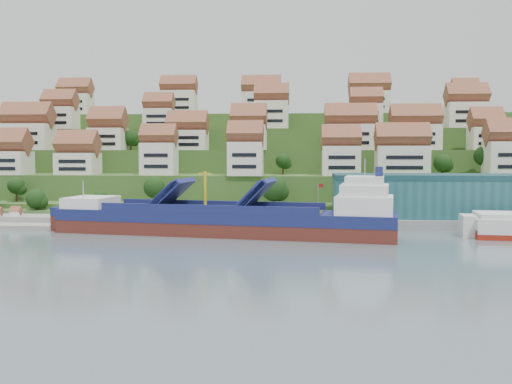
{
  "coord_description": "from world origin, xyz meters",
  "views": [
    {
      "loc": [
        14.15,
        -119.35,
        17.35
      ],
      "look_at": [
        3.56,
        14.0,
        8.0
      ],
      "focal_mm": 40.0,
      "sensor_mm": 36.0,
      "label": 1
    }
  ],
  "objects": [
    {
      "name": "cargo_ship",
      "position": [
        -0.43,
        -1.46,
        3.07
      ],
      "size": [
        72.64,
        21.94,
        15.84
      ],
      "rotation": [
        0.0,
        0.0,
        -0.15
      ],
      "color": "#532119",
      "rests_on": "ground"
    },
    {
      "name": "flagpole",
      "position": [
        18.11,
        10.0,
        6.88
      ],
      "size": [
        1.28,
        0.16,
        8.0
      ],
      "color": "gray",
      "rests_on": "quay"
    },
    {
      "name": "quay",
      "position": [
        20.0,
        15.0,
        1.1
      ],
      "size": [
        180.0,
        14.0,
        2.2
      ],
      "primitive_type": "cube",
      "color": "gray",
      "rests_on": "ground"
    },
    {
      "name": "hillside",
      "position": [
        0.0,
        103.55,
        10.66
      ],
      "size": [
        260.0,
        128.0,
        31.0
      ],
      "color": "#2D4C1E",
      "rests_on": "ground"
    },
    {
      "name": "hillside_trees",
      "position": [
        -7.79,
        43.31,
        16.08
      ],
      "size": [
        140.5,
        62.03,
        31.84
      ],
      "color": "#193B13",
      "rests_on": "ground"
    },
    {
      "name": "warehouse",
      "position": [
        52.0,
        17.0,
        7.2
      ],
      "size": [
        60.0,
        15.0,
        10.0
      ],
      "primitive_type": "cube",
      "color": "#23595F",
      "rests_on": "quay"
    },
    {
      "name": "hillside_village",
      "position": [
        2.26,
        60.33,
        24.2
      ],
      "size": [
        155.41,
        63.56,
        28.73
      ],
      "color": "silver",
      "rests_on": "ground"
    },
    {
      "name": "ground",
      "position": [
        0.0,
        0.0,
        0.0
      ],
      "size": [
        300.0,
        300.0,
        0.0
      ],
      "primitive_type": "plane",
      "color": "slate",
      "rests_on": "ground"
    },
    {
      "name": "pebble_beach",
      "position": [
        -58.0,
        12.0,
        0.5
      ],
      "size": [
        45.0,
        20.0,
        1.0
      ],
      "primitive_type": "cube",
      "color": "gray",
      "rests_on": "ground"
    }
  ]
}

